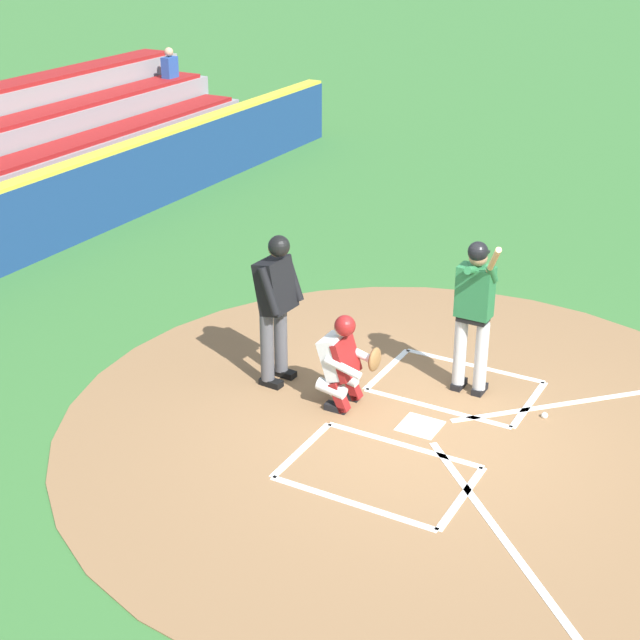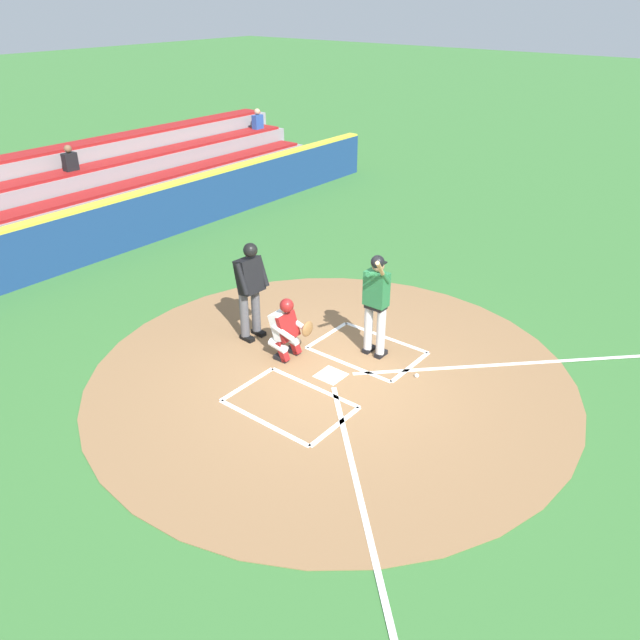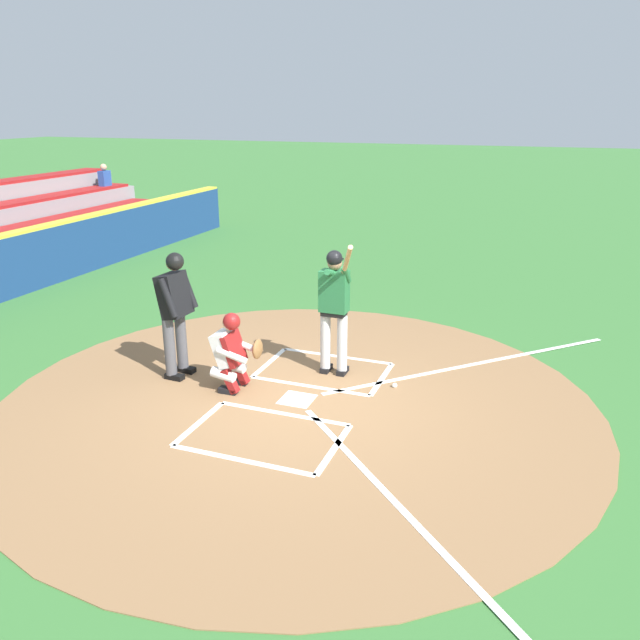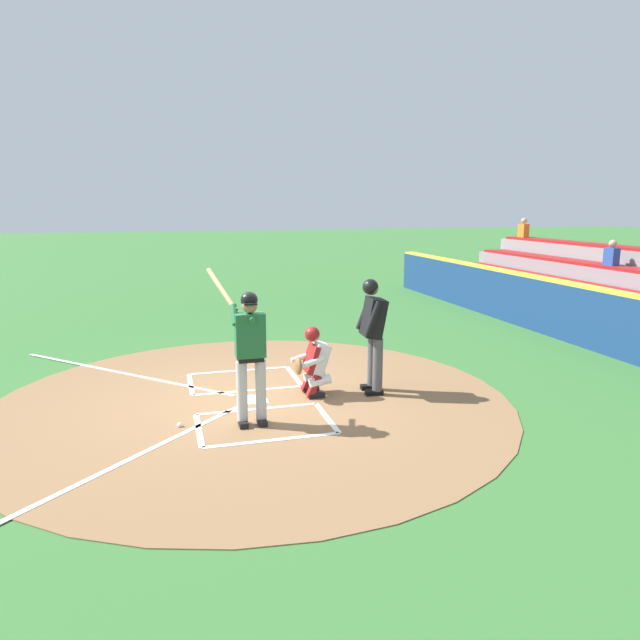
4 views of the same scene
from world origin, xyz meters
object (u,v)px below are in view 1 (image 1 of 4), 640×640
Objects in this scene: catcher at (344,359)px; baseball at (545,415)px; batter at (475,307)px; plate_umpire at (276,299)px.

baseball is (-0.82, 2.11, -0.55)m from catcher.
batter is 1.44m from baseball.
batter is 2.27m from plate_umpire.
baseball is (0.15, 0.96, -1.06)m from batter.
plate_umpire reaches higher than catcher.
batter is at bearing -99.14° from baseball.
plate_umpire is at bearing -77.09° from baseball.
catcher is at bearing -49.76° from batter.
batter is at bearing 112.17° from plate_umpire.
baseball is at bearing 102.91° from plate_umpire.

